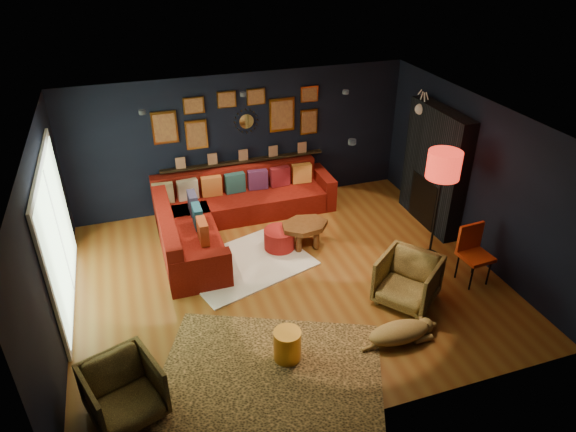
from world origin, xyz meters
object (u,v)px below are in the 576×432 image
object	(u,v)px
coffee_table	(305,228)
pouf	(279,239)
floor_lamp	(443,169)
dog	(400,330)
gold_stool	(287,345)
armchair_right	(408,278)
sectional	(224,214)
armchair_left	(123,389)
orange_chair	(473,249)

from	to	relation	value
coffee_table	pouf	bearing A→B (deg)	173.11
floor_lamp	dog	size ratio (longest dim) A/B	1.61
gold_stool	floor_lamp	size ratio (longest dim) A/B	0.23
armchair_right	floor_lamp	world-z (taller)	floor_lamp
armchair_right	floor_lamp	distance (m)	1.81
floor_lamp	gold_stool	bearing A→B (deg)	-154.11
sectional	armchair_left	bearing A→B (deg)	-117.76
armchair_right	gold_stool	size ratio (longest dim) A/B	1.86
gold_stool	sectional	bearing A→B (deg)	91.42
sectional	gold_stool	bearing A→B (deg)	-88.58
armchair_left	pouf	bearing A→B (deg)	25.75
coffee_table	armchair_left	size ratio (longest dim) A/B	1.17
armchair_right	gold_stool	world-z (taller)	armchair_right
orange_chair	floor_lamp	bearing A→B (deg)	104.16
sectional	dog	distance (m)	3.96
armchair_right	orange_chair	bearing A→B (deg)	60.20
orange_chair	floor_lamp	distance (m)	1.32
armchair_left	floor_lamp	size ratio (longest dim) A/B	0.41
sectional	gold_stool	world-z (taller)	sectional
coffee_table	dog	world-z (taller)	coffee_table
armchair_left	armchair_right	bearing A→B (deg)	-8.50
dog	armchair_left	bearing A→B (deg)	-178.97
armchair_right	orange_chair	xyz separation A→B (m)	(1.23, 0.18, 0.14)
coffee_table	dog	size ratio (longest dim) A/B	0.79
armchair_right	sectional	bearing A→B (deg)	178.17
armchair_right	orange_chair	world-z (taller)	orange_chair
gold_stool	orange_chair	world-z (taller)	orange_chair
coffee_table	pouf	xyz separation A→B (m)	(-0.44, 0.05, -0.17)
sectional	pouf	size ratio (longest dim) A/B	6.41
pouf	gold_stool	xyz separation A→B (m)	(-0.68, -2.49, 0.02)
sectional	armchair_left	world-z (taller)	sectional
pouf	dog	world-z (taller)	dog
coffee_table	gold_stool	xyz separation A→B (m)	(-1.12, -2.44, -0.15)
armchair_left	sectional	bearing A→B (deg)	42.62
pouf	orange_chair	xyz separation A→B (m)	(2.59, -1.75, 0.36)
pouf	armchair_left	xyz separation A→B (m)	(-2.70, -2.74, 0.20)
armchair_left	dog	world-z (taller)	armchair_left
coffee_table	armchair_right	bearing A→B (deg)	-63.91
pouf	armchair_left	bearing A→B (deg)	-134.64
coffee_table	orange_chair	distance (m)	2.75
floor_lamp	dog	xyz separation A→B (m)	(-1.50, -1.64, -1.43)
sectional	pouf	xyz separation A→B (m)	(0.77, -0.94, -0.12)
armchair_left	floor_lamp	bearing A→B (deg)	-0.89
sectional	coffee_table	bearing A→B (deg)	-39.43
gold_stool	floor_lamp	distance (m)	3.65
orange_chair	dog	xyz separation A→B (m)	(-1.74, -0.92, -0.35)
dog	coffee_table	bearing A→B (deg)	98.76
gold_stool	dog	distance (m)	1.54
coffee_table	dog	bearing A→B (deg)	-81.17
coffee_table	armchair_right	distance (m)	2.10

